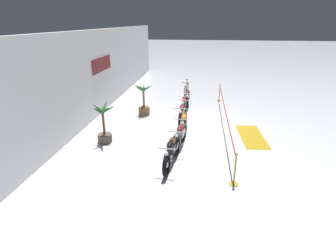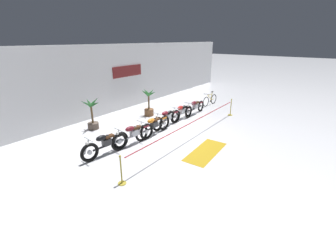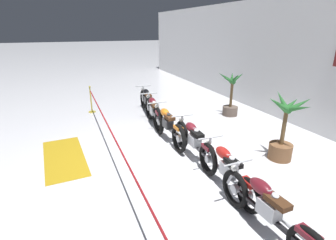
# 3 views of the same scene
# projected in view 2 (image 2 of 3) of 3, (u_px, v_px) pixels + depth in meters

# --- Properties ---
(ground_plane) EXTENTS (120.00, 120.00, 0.00)m
(ground_plane) POSITION_uv_depth(u_px,v_px,m) (171.00, 133.00, 11.40)
(ground_plane) COLOR silver
(back_wall) EXTENTS (28.00, 0.29, 4.20)m
(back_wall) POSITION_uv_depth(u_px,v_px,m) (103.00, 81.00, 13.62)
(back_wall) COLOR white
(back_wall) RESTS_ON ground
(motorcycle_black_0) EXTENTS (2.23, 0.62, 0.96)m
(motorcycle_black_0) POSITION_uv_depth(u_px,v_px,m) (106.00, 144.00, 9.08)
(motorcycle_black_0) COLOR black
(motorcycle_black_0) RESTS_ON ground
(motorcycle_maroon_1) EXTENTS (2.33, 0.62, 0.97)m
(motorcycle_maroon_1) POSITION_uv_depth(u_px,v_px,m) (133.00, 135.00, 9.97)
(motorcycle_maroon_1) COLOR black
(motorcycle_maroon_1) RESTS_ON ground
(motorcycle_orange_2) EXTENTS (2.47, 0.62, 0.97)m
(motorcycle_orange_2) POSITION_uv_depth(u_px,v_px,m) (153.00, 126.00, 10.94)
(motorcycle_orange_2) COLOR black
(motorcycle_orange_2) RESTS_ON ground
(motorcycle_maroon_3) EXTENTS (2.30, 0.62, 0.95)m
(motorcycle_maroon_3) POSITION_uv_depth(u_px,v_px,m) (167.00, 118.00, 12.04)
(motorcycle_maroon_3) COLOR black
(motorcycle_maroon_3) RESTS_ON ground
(motorcycle_red_4) EXTENTS (2.11, 0.62, 0.91)m
(motorcycle_red_4) POSITION_uv_depth(u_px,v_px,m) (182.00, 112.00, 13.14)
(motorcycle_red_4) COLOR black
(motorcycle_red_4) RESTS_ON ground
(motorcycle_maroon_5) EXTENTS (2.29, 0.62, 0.93)m
(motorcycle_maroon_5) POSITION_uv_depth(u_px,v_px,m) (195.00, 107.00, 14.01)
(motorcycle_maroon_5) COLOR black
(motorcycle_maroon_5) RESTS_ON ground
(bicycle) EXTENTS (1.71, 0.48, 0.95)m
(bicycle) POSITION_uv_depth(u_px,v_px,m) (210.00, 100.00, 16.06)
(bicycle) COLOR black
(bicycle) RESTS_ON ground
(potted_palm_left_of_row) EXTENTS (1.13, 1.05, 1.73)m
(potted_palm_left_of_row) POSITION_uv_depth(u_px,v_px,m) (149.00, 104.00, 13.76)
(potted_palm_left_of_row) COLOR brown
(potted_palm_left_of_row) RESTS_ON ground
(potted_palm_right_of_row) EXTENTS (1.04, 0.99, 1.70)m
(potted_palm_right_of_row) POSITION_uv_depth(u_px,v_px,m) (92.00, 117.00, 11.65)
(potted_palm_right_of_row) COLOR brown
(potted_palm_right_of_row) RESTS_ON ground
(stanchion_far_left) EXTENTS (8.84, 0.28, 1.05)m
(stanchion_far_left) POSITION_uv_depth(u_px,v_px,m) (177.00, 134.00, 9.45)
(stanchion_far_left) COLOR gold
(stanchion_far_left) RESTS_ON ground
(stanchion_mid_left) EXTENTS (0.28, 0.28, 1.05)m
(stanchion_mid_left) POSITION_uv_depth(u_px,v_px,m) (231.00, 110.00, 13.90)
(stanchion_mid_left) COLOR gold
(stanchion_mid_left) RESTS_ON ground
(floor_banner) EXTENTS (2.53, 1.12, 0.01)m
(floor_banner) POSITION_uv_depth(u_px,v_px,m) (206.00, 152.00, 9.48)
(floor_banner) COLOR #B78E19
(floor_banner) RESTS_ON ground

